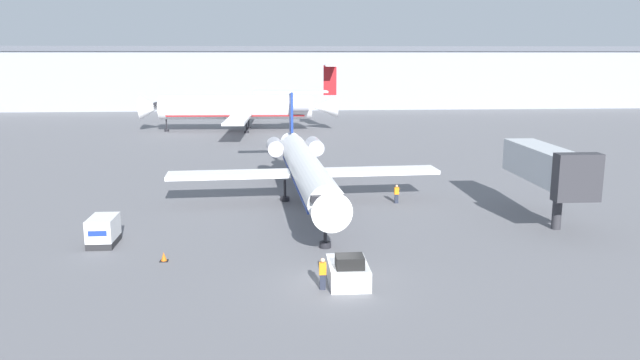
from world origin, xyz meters
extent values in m
plane|color=slate|center=(0.00, 0.00, 0.00)|extent=(600.00, 600.00, 0.00)
cube|color=#8C939E|center=(0.00, 120.00, 6.76)|extent=(180.00, 16.00, 13.53)
cube|color=#4C515B|center=(0.00, 120.00, 14.13)|extent=(180.00, 16.80, 1.20)
cylinder|color=white|center=(-0.84, 19.26, 3.25)|extent=(4.09, 26.43, 2.65)
cone|color=white|center=(-0.06, 5.06, 3.25)|extent=(2.76, 2.26, 2.65)
cube|color=black|center=(-0.10, 5.90, 3.72)|extent=(2.28, 0.82, 0.44)
cone|color=white|center=(-1.64, 33.85, 3.25)|extent=(2.54, 3.04, 2.38)
cube|color=navy|center=(-0.84, 19.26, 2.39)|extent=(3.68, 23.79, 0.20)
cube|color=white|center=(5.73, 20.94, 2.66)|extent=(10.79, 3.44, 0.36)
cube|color=white|center=(-7.55, 20.21, 2.66)|extent=(10.79, 3.44, 0.36)
cylinder|color=#ADADB7|center=(0.61, 30.41, 3.58)|extent=(1.82, 3.62, 1.63)
cylinder|color=#ADADB7|center=(-3.50, 30.18, 3.58)|extent=(1.82, 3.62, 1.63)
cube|color=navy|center=(-1.67, 34.44, 6.77)|extent=(0.36, 2.21, 4.39)
cube|color=white|center=(-1.67, 34.44, 8.96)|extent=(7.98, 2.23, 0.20)
cylinder|color=black|center=(-0.17, 7.11, 0.96)|extent=(0.24, 0.24, 1.93)
cylinder|color=black|center=(-0.17, 7.11, 0.20)|extent=(0.80, 0.80, 0.40)
cylinder|color=black|center=(-2.66, 21.08, 0.96)|extent=(0.24, 0.24, 1.93)
cylinder|color=black|center=(-2.66, 21.08, 0.20)|extent=(0.80, 0.80, 0.40)
cylinder|color=black|center=(0.77, 21.27, 0.96)|extent=(0.24, 0.24, 1.93)
cylinder|color=black|center=(0.77, 21.27, 0.20)|extent=(0.80, 0.80, 0.40)
cube|color=silver|center=(0.59, 0.38, 0.60)|extent=(2.25, 3.60, 1.20)
cube|color=black|center=(0.59, -0.41, 1.55)|extent=(1.57, 1.30, 0.70)
cube|color=black|center=(0.59, 2.11, 0.42)|extent=(2.02, 0.30, 0.72)
cube|color=#232326|center=(-15.43, 8.91, 0.23)|extent=(1.75, 2.87, 0.45)
cube|color=silver|center=(-15.43, 8.91, 1.22)|extent=(1.75, 2.87, 1.53)
cube|color=navy|center=(-15.43, 7.46, 1.22)|extent=(1.22, 0.04, 0.36)
cube|color=#232838|center=(-0.94, -0.56, 0.44)|extent=(0.32, 0.20, 0.89)
cube|color=orange|center=(-0.94, -0.56, 1.24)|extent=(0.40, 0.24, 0.70)
sphere|color=tan|center=(-0.94, -0.56, 1.72)|extent=(0.26, 0.26, 0.26)
cube|color=#232838|center=(7.18, 19.53, 0.40)|extent=(0.32, 0.20, 0.80)
cube|color=orange|center=(7.18, 19.53, 1.12)|extent=(0.40, 0.24, 0.63)
sphere|color=tan|center=(7.18, 19.53, 1.55)|extent=(0.23, 0.23, 0.23)
cube|color=black|center=(-10.68, 5.03, 0.02)|extent=(0.52, 0.52, 0.04)
cone|color=orange|center=(-10.68, 5.03, 0.32)|extent=(0.37, 0.37, 0.56)
cylinder|color=white|center=(-9.97, 73.27, 4.07)|extent=(25.88, 4.98, 4.01)
cone|color=white|center=(-24.44, 73.82, 4.07)|extent=(3.36, 4.13, 4.01)
cube|color=black|center=(-23.15, 73.77, 4.78)|extent=(0.83, 3.43, 0.44)
cone|color=white|center=(5.10, 72.70, 4.07)|extent=(4.55, 3.78, 3.61)
cube|color=maroon|center=(-9.97, 73.27, 2.77)|extent=(23.29, 4.48, 0.20)
cube|color=white|center=(-9.07, 62.92, 3.17)|extent=(3.82, 16.72, 0.36)
cube|color=white|center=(-8.29, 83.53, 3.17)|extent=(3.82, 16.72, 0.36)
cylinder|color=#ADADB7|center=(0.73, 69.96, 4.58)|extent=(3.07, 2.11, 2.00)
cylinder|color=#ADADB7|center=(0.95, 75.77, 4.58)|extent=(3.07, 2.11, 2.00)
cube|color=maroon|center=(5.98, 72.67, 8.58)|extent=(2.21, 0.32, 5.00)
cube|color=white|center=(5.98, 72.67, 11.08)|extent=(2.14, 9.06, 0.20)
cylinder|color=black|center=(-21.83, 73.72, 1.03)|extent=(0.24, 0.24, 2.07)
cylinder|color=black|center=(-21.83, 73.72, 0.20)|extent=(0.80, 0.80, 0.40)
cylinder|color=black|center=(-7.98, 75.81, 1.03)|extent=(0.24, 0.24, 2.07)
cylinder|color=black|center=(-7.98, 75.81, 0.20)|extent=(0.80, 0.80, 0.40)
cylinder|color=black|center=(-8.18, 70.59, 1.03)|extent=(0.24, 0.24, 2.07)
cylinder|color=black|center=(-8.18, 70.59, 0.20)|extent=(0.80, 0.80, 0.40)
cylinder|color=#2D2D33|center=(17.61, 10.46, 1.60)|extent=(0.70, 0.70, 3.20)
cube|color=#B2B7BC|center=(17.61, 13.54, 4.50)|extent=(2.60, 10.26, 2.60)
cube|color=#2D2D33|center=(17.61, 7.81, 4.50)|extent=(3.20, 1.20, 3.38)
camera|label=1|loc=(-3.52, -33.55, 13.00)|focal=35.00mm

